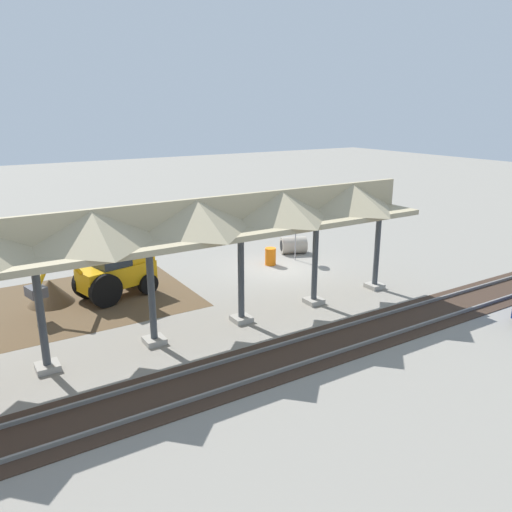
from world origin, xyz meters
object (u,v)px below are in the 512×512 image
object	(u,v)px
concrete_pipe	(293,245)
stop_sign	(296,228)
traffic_barrel	(270,256)
backhoe	(113,269)

from	to	relation	value
concrete_pipe	stop_sign	bearing A→B (deg)	57.98
concrete_pipe	traffic_barrel	size ratio (longest dim) A/B	1.83
backhoe	traffic_barrel	xyz separation A→B (m)	(-8.24, -0.35, -0.81)
stop_sign	traffic_barrel	size ratio (longest dim) A/B	2.73
stop_sign	traffic_barrel	xyz separation A→B (m)	(1.60, 0.03, -1.32)
backhoe	stop_sign	bearing A→B (deg)	-177.84
stop_sign	backhoe	distance (m)	9.86
concrete_pipe	traffic_barrel	xyz separation A→B (m)	(2.29, 1.12, -0.02)
backhoe	traffic_barrel	bearing A→B (deg)	-177.60
traffic_barrel	concrete_pipe	bearing A→B (deg)	-153.86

